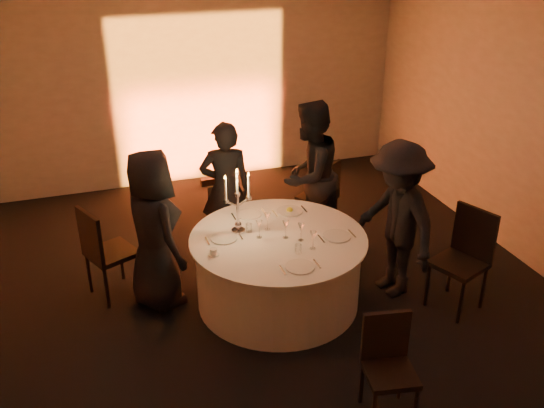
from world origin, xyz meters
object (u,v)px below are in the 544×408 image
object	(u,v)px
guest_left	(154,230)
guest_right	(397,220)
chair_back_left	(223,211)
chair_front	(388,360)
chair_right	(465,253)
guest_back_right	(309,176)
chair_left	(103,248)
chair_back_right	(323,193)
guest_back_left	(226,189)
banquet_table	(278,270)
coffee_cup	(213,252)
candelabra	(238,210)

from	to	relation	value
guest_left	guest_right	distance (m)	2.49
chair_back_left	guest_right	size ratio (longest dim) A/B	0.49
chair_front	chair_right	bearing A→B (deg)	46.79
chair_right	guest_back_right	distance (m)	2.02
chair_right	guest_back_right	world-z (taller)	guest_back_right
guest_right	chair_left	bearing A→B (deg)	-115.02
chair_back_right	guest_back_left	xyz separation A→B (m)	(-1.27, -0.09, 0.28)
guest_left	guest_back_left	distance (m)	1.25
chair_front	guest_back_left	distance (m)	3.01
chair_right	guest_back_left	world-z (taller)	guest_back_left
guest_back_left	chair_back_right	bearing A→B (deg)	-165.15
chair_left	chair_right	bearing A→B (deg)	-134.20
banquet_table	chair_right	world-z (taller)	chair_right
guest_back_left	chair_left	bearing A→B (deg)	31.18
chair_left	guest_right	distance (m)	3.05
banquet_table	guest_right	world-z (taller)	guest_right
guest_back_left	coffee_cup	size ratio (longest dim) A/B	14.84
chair_back_right	guest_left	xyz separation A→B (m)	(-2.23, -0.90, 0.31)
guest_back_left	candelabra	world-z (taller)	guest_back_left
guest_back_right	guest_right	world-z (taller)	guest_back_right
banquet_table	chair_back_left	world-z (taller)	chair_back_left
chair_back_left	guest_left	distance (m)	1.38
chair_back_right	chair_right	bearing A→B (deg)	74.77
chair_left	guest_back_left	world-z (taller)	guest_back_left
chair_front	coffee_cup	distance (m)	1.93
guest_back_left	guest_right	world-z (taller)	guest_right
chair_back_right	guest_back_left	size ratio (longest dim) A/B	0.58
chair_back_right	coffee_cup	size ratio (longest dim) A/B	8.63
chair_left	candelabra	xyz separation A→B (m)	(1.34, -0.42, 0.43)
guest_back_left	guest_back_right	size ratio (longest dim) A/B	0.90
chair_front	guest_back_right	bearing A→B (deg)	91.22
chair_back_left	guest_left	size ratio (longest dim) A/B	0.50
guest_left	candelabra	bearing A→B (deg)	-119.53
chair_back_left	guest_back_right	xyz separation A→B (m)	(0.99, -0.27, 0.44)
guest_back_left	candelabra	xyz separation A→B (m)	(-0.12, -0.97, 0.20)
guest_back_left	coffee_cup	bearing A→B (deg)	81.40
chair_back_right	coffee_cup	distance (m)	2.27
chair_left	guest_back_right	bearing A→B (deg)	-104.27
candelabra	chair_left	bearing A→B (deg)	162.59
guest_right	coffee_cup	size ratio (longest dim) A/B	15.57
chair_front	guest_back_right	size ratio (longest dim) A/B	0.49
chair_back_left	chair_back_right	xyz separation A→B (m)	(1.28, -0.03, 0.06)
chair_front	coffee_cup	world-z (taller)	chair_front
chair_back_right	banquet_table	bearing A→B (deg)	15.28
chair_left	chair_back_left	bearing A→B (deg)	-88.78
chair_right	candelabra	size ratio (longest dim) A/B	1.53
chair_front	guest_back_left	world-z (taller)	guest_back_left
chair_left	guest_left	world-z (taller)	guest_left
chair_back_right	guest_left	world-z (taller)	guest_left
guest_left	chair_front	bearing A→B (deg)	-163.57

